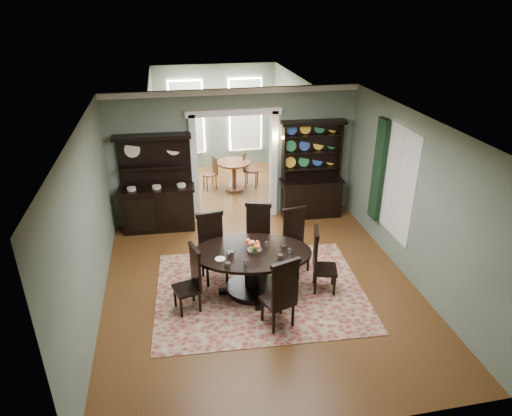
{
  "coord_description": "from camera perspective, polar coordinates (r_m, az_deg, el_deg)",
  "views": [
    {
      "loc": [
        -1.39,
        -6.6,
        4.85
      ],
      "look_at": [
        0.02,
        0.6,
        1.33
      ],
      "focal_mm": 32.0,
      "sensor_mm": 36.0,
      "label": 1
    }
  ],
  "objects": [
    {
      "name": "parlor_chair_right",
      "position": [
        12.31,
        -0.89,
        5.03
      ],
      "size": [
        0.46,
        0.45,
        0.98
      ],
      "rotation": [
        0.0,
        0.0,
        -1.94
      ],
      "color": "brown",
      "rests_on": "parlor_floor"
    },
    {
      "name": "chair_far_right",
      "position": [
        8.66,
        4.91,
        -3.63
      ],
      "size": [
        0.5,
        0.48,
        1.21
      ],
      "rotation": [
        0.0,
        0.0,
        3.29
      ],
      "color": "black",
      "rests_on": "rug"
    },
    {
      "name": "dining_table",
      "position": [
        7.96,
        -0.51,
        -6.97
      ],
      "size": [
        2.22,
        2.16,
        0.81
      ],
      "rotation": [
        0.0,
        0.0,
        -0.15
      ],
      "color": "black",
      "rests_on": "rug"
    },
    {
      "name": "wall_sconce",
      "position": [
        10.17,
        2.71,
        8.65
      ],
      "size": [
        0.27,
        0.21,
        0.21
      ],
      "color": "gold",
      "rests_on": "back_wall_right"
    },
    {
      "name": "room",
      "position": [
        7.54,
        0.65,
        -0.15
      ],
      "size": [
        5.51,
        6.01,
        3.01
      ],
      "color": "#573516",
      "rests_on": "ground"
    },
    {
      "name": "parlor_chair_left",
      "position": [
        12.23,
        -5.56,
        4.48
      ],
      "size": [
        0.4,
        0.39,
        0.87
      ],
      "rotation": [
        0.0,
        0.0,
        1.84
      ],
      "color": "brown",
      "rests_on": "parlor_floor"
    },
    {
      "name": "chair_end_left",
      "position": [
        7.6,
        -8.06,
        -8.59
      ],
      "size": [
        0.51,
        0.52,
        1.16
      ],
      "rotation": [
        0.0,
        0.0,
        1.85
      ],
      "color": "black",
      "rests_on": "rug"
    },
    {
      "name": "parlor",
      "position": [
        12.66,
        -4.49,
        10.25
      ],
      "size": [
        3.51,
        3.5,
        3.01
      ],
      "color": "#573516",
      "rests_on": "ground"
    },
    {
      "name": "chair_near",
      "position": [
        7.1,
        3.24,
        -10.51
      ],
      "size": [
        0.59,
        0.57,
        1.28
      ],
      "rotation": [
        0.0,
        0.0,
        0.32
      ],
      "color": "black",
      "rests_on": "rug"
    },
    {
      "name": "doorway_trim",
      "position": [
        10.22,
        -2.75,
        7.14
      ],
      "size": [
        2.08,
        0.25,
        2.57
      ],
      "color": "silver",
      "rests_on": "floor"
    },
    {
      "name": "welsh_dresser",
      "position": [
        10.66,
        6.91,
        3.19
      ],
      "size": [
        1.48,
        0.61,
        2.26
      ],
      "rotation": [
        0.0,
        0.0,
        -0.05
      ],
      "color": "black",
      "rests_on": "floor"
    },
    {
      "name": "rug",
      "position": [
        8.27,
        0.51,
        -10.26
      ],
      "size": [
        3.81,
        3.07,
        0.01
      ],
      "primitive_type": "cube",
      "rotation": [
        0.0,
        0.0,
        -0.06
      ],
      "color": "maroon",
      "rests_on": "floor"
    },
    {
      "name": "centerpiece",
      "position": [
        7.8,
        -0.19,
        -5.08
      ],
      "size": [
        1.31,
        0.84,
        0.22
      ],
      "color": "silver",
      "rests_on": "dining_table"
    },
    {
      "name": "chair_far_left",
      "position": [
        8.32,
        -5.51,
        -4.6
      ],
      "size": [
        0.54,
        0.52,
        1.29
      ],
      "rotation": [
        0.0,
        0.0,
        3.3
      ],
      "color": "black",
      "rests_on": "rug"
    },
    {
      "name": "sideboard",
      "position": [
        10.22,
        -12.18,
        1.31
      ],
      "size": [
        1.65,
        0.65,
        2.14
      ],
      "rotation": [
        0.0,
        0.0,
        -0.05
      ],
      "color": "black",
      "rests_on": "floor"
    },
    {
      "name": "chair_end_right",
      "position": [
        8.04,
        7.98,
        -6.35
      ],
      "size": [
        0.52,
        0.54,
        1.2
      ],
      "rotation": [
        0.0,
        0.0,
        -1.83
      ],
      "color": "black",
      "rests_on": "rug"
    },
    {
      "name": "right_window",
      "position": [
        9.16,
        16.23,
        3.77
      ],
      "size": [
        0.15,
        1.47,
        2.12
      ],
      "color": "white",
      "rests_on": "wall_right"
    },
    {
      "name": "chair_far_mid",
      "position": [
        8.65,
        0.23,
        -3.27
      ],
      "size": [
        0.59,
        0.57,
        1.29
      ],
      "rotation": [
        0.0,
        0.0,
        2.83
      ],
      "color": "black",
      "rests_on": "rug"
    },
    {
      "name": "parlor_table",
      "position": [
        12.05,
        -2.75,
        4.54
      ],
      "size": [
        0.87,
        0.87,
        0.81
      ],
      "color": "brown",
      "rests_on": "parlor_floor"
    }
  ]
}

